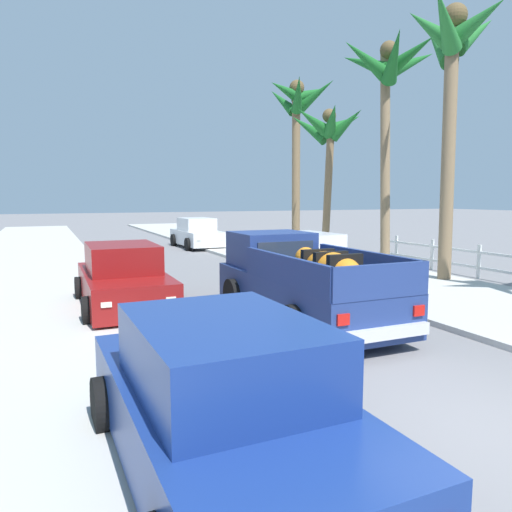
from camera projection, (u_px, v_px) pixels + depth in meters
name	position (u px, v px, depth m)	size (l,w,h in m)	color
ground_plane	(500.00, 434.00, 5.40)	(160.00, 160.00, 0.00)	slate
sidewalk_left	(29.00, 284.00, 14.27)	(4.79, 60.00, 0.12)	beige
sidewalk_right	(321.00, 265.00, 18.30)	(4.79, 60.00, 0.12)	beige
curb_left	(65.00, 282.00, 14.67)	(0.16, 60.00, 0.10)	silver
curb_right	(298.00, 267.00, 17.90)	(0.16, 60.00, 0.10)	silver
pickup_truck	(300.00, 283.00, 10.23)	(2.22, 5.21, 1.80)	navy
car_left_near	(221.00, 403.00, 4.51)	(2.07, 4.28, 1.54)	navy
car_right_near	(123.00, 279.00, 11.28)	(2.06, 4.28, 1.54)	maroon
car_left_mid	(307.00, 260.00, 14.78)	(2.15, 4.31, 1.54)	silver
car_left_far	(197.00, 234.00, 25.24)	(2.09, 4.29, 1.54)	silver
palm_tree_left_fore	(451.00, 64.00, 14.19)	(3.64, 3.56, 8.19)	#846B4C
palm_tree_left_mid	(388.00, 80.00, 17.42)	(4.08, 3.93, 8.22)	#846B4C
palm_tree_right_mid	(328.00, 133.00, 20.29)	(3.54, 3.72, 6.37)	brown
palm_tree_right_back	(298.00, 114.00, 23.75)	(3.21, 3.87, 8.31)	brown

